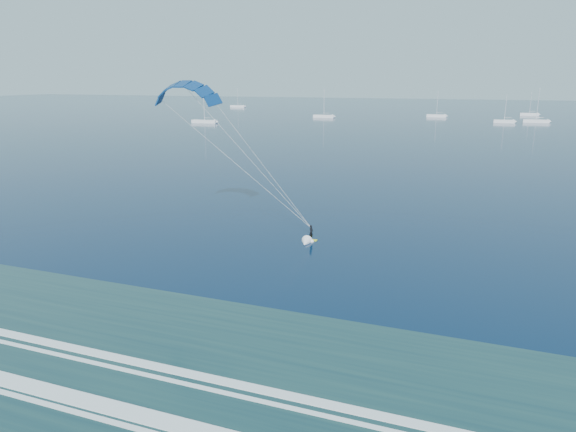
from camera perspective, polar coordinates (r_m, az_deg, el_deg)
The scene contains 8 objects.
kitesurfer_rig at distance 49.69m, azimuth -4.39°, elevation 6.42°, with size 15.84×7.84×16.89m.
sailboat_0 at distance 199.32m, azimuth -9.25°, elevation 10.35°, with size 10.14×2.40×13.60m.
sailboat_1 at distance 225.72m, azimuth 4.00°, elevation 11.02°, with size 9.01×2.40×12.33m.
sailboat_2 at distance 237.13m, azimuth 16.17°, elevation 10.66°, with size 8.21×2.40×11.14m.
sailboat_3 at distance 213.76m, azimuth 22.89°, elevation 9.69°, with size 7.47×2.40×10.54m.
sailboat_4 at distance 262.27m, azimuth 25.24°, elevation 10.20°, with size 7.83×2.40×10.77m.
sailboat_7 at distance 311.72m, azimuth -5.59°, elevation 12.05°, with size 9.15×2.40×11.71m.
sailboat_8 at distance 220.02m, azimuth 25.85°, elevation 9.50°, with size 9.20×2.40×13.02m.
Camera 1 is at (12.55, -12.31, 15.88)m, focal length 32.00 mm.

